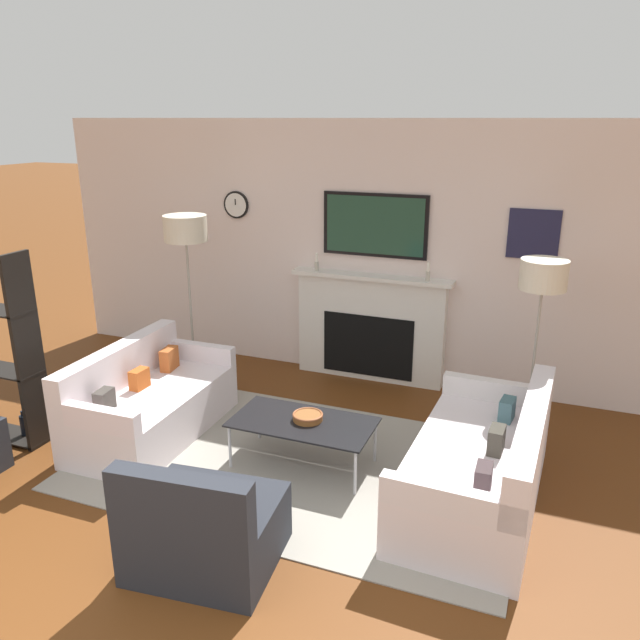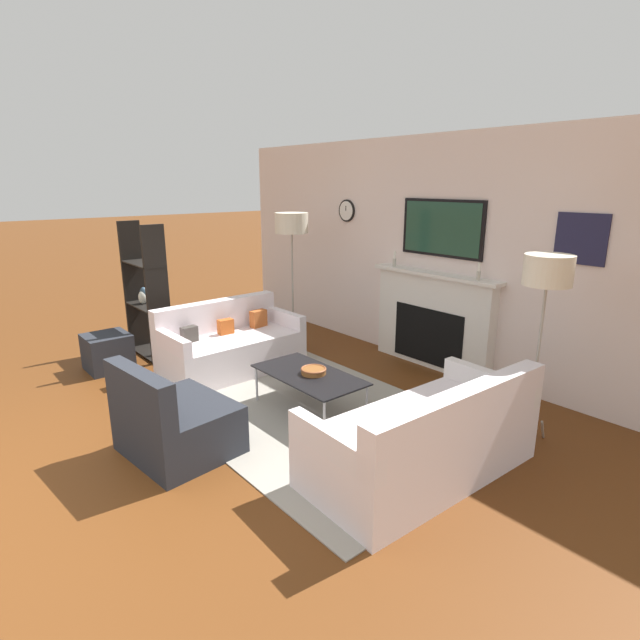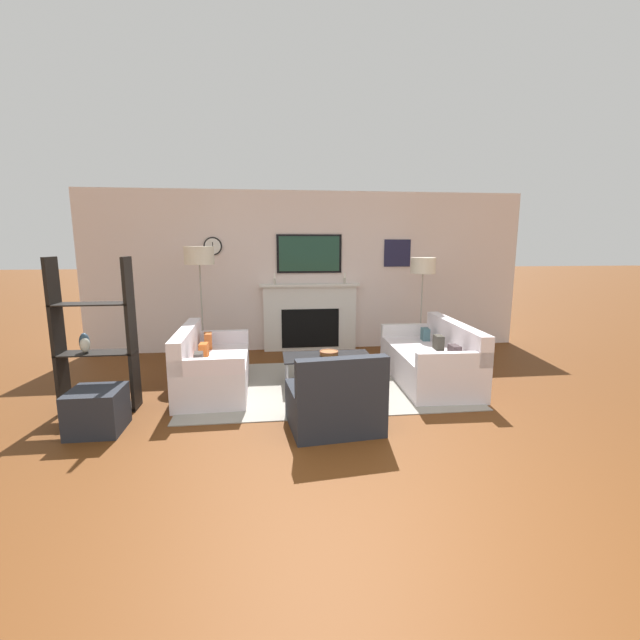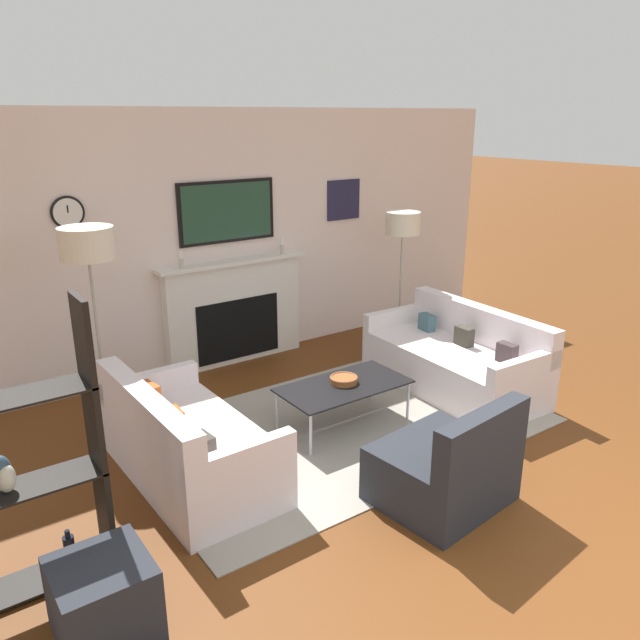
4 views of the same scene
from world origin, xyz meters
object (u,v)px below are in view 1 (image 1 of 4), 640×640
at_px(floor_lamp_left, 185,231).
at_px(decorative_bowl, 308,416).
at_px(coffee_table, 303,424).
at_px(couch_right, 481,468).
at_px(armchair, 204,529).
at_px(floor_lamp_right, 543,278).
at_px(couch_left, 149,404).

bearing_deg(floor_lamp_left, decorative_bowl, -31.55).
height_order(coffee_table, decorative_bowl, decorative_bowl).
xyz_separation_m(couch_right, armchair, (-1.51, -1.32, -0.02)).
relative_size(floor_lamp_left, floor_lamp_right, 1.11).
bearing_deg(armchair, decorative_bowl, 84.35).
relative_size(coffee_table, decorative_bowl, 4.60).
relative_size(couch_left, armchair, 1.70).
bearing_deg(decorative_bowl, couch_left, -178.32).
relative_size(couch_right, floor_lamp_right, 1.14).
distance_m(decorative_bowl, floor_lamp_right, 2.21).
bearing_deg(decorative_bowl, coffee_table, -126.27).
bearing_deg(couch_left, couch_right, -0.03).
xyz_separation_m(armchair, coffee_table, (0.11, 1.33, 0.10)).
xyz_separation_m(floor_lamp_left, floor_lamp_right, (3.39, 0.00, -0.17)).
height_order(couch_right, decorative_bowl, couch_right).
bearing_deg(floor_lamp_left, couch_left, -77.50).
distance_m(couch_left, floor_lamp_right, 3.53).
distance_m(couch_right, floor_lamp_right, 1.65).
bearing_deg(couch_right, coffee_table, 179.63).
bearing_deg(floor_lamp_right, couch_left, -160.30).
height_order(armchair, coffee_table, armchair).
xyz_separation_m(couch_left, floor_lamp_right, (3.14, 1.12, 1.18)).
bearing_deg(floor_lamp_right, decorative_bowl, -146.48).
height_order(floor_lamp_left, floor_lamp_right, floor_lamp_left).
height_order(couch_right, floor_lamp_left, floor_lamp_left).
height_order(armchair, floor_lamp_left, floor_lamp_left).
distance_m(couch_left, floor_lamp_left, 1.77).
bearing_deg(coffee_table, floor_lamp_left, 147.18).
bearing_deg(floor_lamp_left, floor_lamp_right, 0.00).
relative_size(couch_right, armchair, 1.95).
height_order(couch_right, armchair, same).
height_order(couch_left, armchair, armchair).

